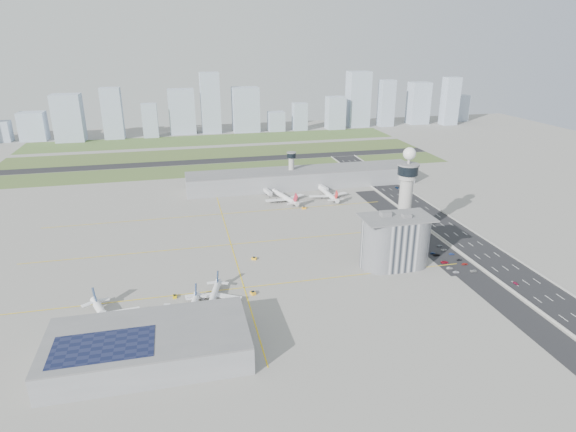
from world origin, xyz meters
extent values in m
plane|color=gray|center=(0.00, 0.00, 0.00)|extent=(1000.00, 1000.00, 0.00)
cube|color=#3C5528|center=(-20.00, 225.00, 0.04)|extent=(480.00, 50.00, 0.08)
cube|color=#4F652F|center=(-20.00, 300.00, 0.04)|extent=(480.00, 60.00, 0.08)
cube|color=#47602D|center=(-20.00, 380.00, 0.04)|extent=(480.00, 70.00, 0.08)
cube|color=black|center=(-20.00, 262.00, 0.06)|extent=(480.00, 22.00, 0.10)
cube|color=black|center=(115.00, 0.00, 0.05)|extent=(28.00, 500.00, 0.10)
cube|color=#9E9E99|center=(101.00, 0.00, 0.60)|extent=(0.60, 500.00, 1.20)
cube|color=#9E9E99|center=(129.00, 0.00, 0.60)|extent=(0.60, 500.00, 1.20)
cube|color=black|center=(90.00, -10.00, 0.04)|extent=(18.00, 260.00, 0.08)
cube|color=black|center=(88.00, -22.00, 0.05)|extent=(20.00, 44.00, 0.10)
cube|color=yellow|center=(-40.00, -30.00, 0.01)|extent=(260.00, 0.60, 0.01)
cube|color=yellow|center=(-40.00, 30.00, 0.01)|extent=(260.00, 0.60, 0.01)
cube|color=yellow|center=(-40.00, 90.00, 0.01)|extent=(260.00, 0.60, 0.01)
cube|color=yellow|center=(-40.00, 30.00, 0.01)|extent=(0.60, 260.00, 0.01)
cylinder|color=#ADAAA5|center=(72.00, 8.00, 24.00)|extent=(8.40, 8.40, 48.00)
cylinder|color=#ADAAA5|center=(72.00, 8.00, 46.00)|extent=(11.00, 11.00, 4.00)
cylinder|color=black|center=(72.00, 8.00, 50.00)|extent=(13.00, 13.00, 6.00)
cylinder|color=slate|center=(72.00, 8.00, 53.50)|extent=(14.00, 14.00, 1.00)
cylinder|color=#ADAAA5|center=(72.00, 8.00, 56.00)|extent=(1.60, 1.60, 5.00)
sphere|color=white|center=(72.00, 8.00, 60.50)|extent=(8.00, 8.00, 8.00)
cylinder|color=#ADAAA5|center=(30.00, 150.00, 14.00)|extent=(5.00, 5.00, 28.00)
cylinder|color=black|center=(30.00, 150.00, 29.00)|extent=(8.00, 8.00, 4.00)
cylinder|color=slate|center=(30.00, 150.00, 31.50)|extent=(8.60, 8.60, 0.80)
cube|color=#B2B2B7|center=(52.00, -22.00, 15.00)|extent=(18.00, 24.00, 30.00)
cylinder|color=#B2B2B7|center=(43.00, -22.00, 15.00)|extent=(24.00, 24.00, 30.00)
cylinder|color=#B2B2B7|center=(61.00, -22.00, 15.00)|extent=(24.00, 24.00, 30.00)
cube|color=slate|center=(52.00, -22.00, 30.40)|extent=(42.00, 24.00, 0.80)
cube|color=slate|center=(46.00, -19.00, 32.00)|extent=(6.00, 5.00, 3.00)
cube|color=slate|center=(57.00, -24.00, 31.70)|extent=(5.00, 4.00, 2.40)
cube|color=gray|center=(40.00, 148.00, 7.50)|extent=(210.00, 32.00, 15.00)
cube|color=slate|center=(40.00, 148.00, 15.40)|extent=(210.00, 32.00, 0.80)
cube|color=gray|center=(-88.00, -82.00, 6.00)|extent=(84.00, 42.00, 12.00)
cube|color=slate|center=(-88.00, -82.00, 12.40)|extent=(84.00, 42.00, 0.80)
cube|color=black|center=(-105.00, -88.00, 12.90)|extent=(40.00, 22.00, 0.20)
imported|color=silver|center=(83.10, -40.64, 0.63)|extent=(3.82, 1.86, 1.25)
imported|color=gray|center=(82.12, -35.35, 0.64)|extent=(3.90, 1.46, 1.27)
imported|color=#AD1229|center=(83.44, -27.36, 0.65)|extent=(4.80, 2.39, 1.31)
imported|color=black|center=(84.04, -16.78, 0.65)|extent=(4.71, 2.42, 1.31)
imported|color=navy|center=(82.94, -13.85, 0.58)|extent=(3.51, 1.59, 1.17)
imported|color=silver|center=(83.06, -4.03, 0.59)|extent=(3.66, 1.51, 1.18)
imported|color=#AEAEAE|center=(94.01, -41.65, 0.57)|extent=(4.13, 1.97, 1.14)
imported|color=maroon|center=(94.07, -32.23, 0.58)|extent=(4.09, 1.91, 1.15)
imported|color=black|center=(94.15, -26.26, 0.55)|extent=(3.29, 1.40, 1.11)
imported|color=navy|center=(93.99, -17.64, 0.57)|extent=(3.54, 1.39, 1.15)
imported|color=silver|center=(92.66, -10.90, 0.55)|extent=(4.04, 2.07, 1.09)
imported|color=gray|center=(93.26, -4.49, 0.57)|extent=(4.12, 2.22, 1.14)
imported|color=maroon|center=(108.12, -60.44, 0.55)|extent=(1.74, 3.39, 1.10)
imported|color=black|center=(114.13, 39.27, 0.65)|extent=(1.93, 4.10, 1.30)
imported|color=navy|center=(122.17, 121.23, 0.63)|extent=(2.70, 4.80, 1.26)
imported|color=gray|center=(107.25, 180.54, 0.58)|extent=(1.54, 3.48, 1.17)
cube|color=#9EADC1|center=(-291.25, 430.16, 13.39)|extent=(22.81, 18.25, 26.79)
cube|color=#9EADC1|center=(-252.58, 431.35, 18.47)|extent=(32.30, 25.84, 36.93)
cube|color=#9EADC1|center=(-204.47, 415.19, 30.18)|extent=(35.81, 28.65, 60.36)
cube|color=#9EADC1|center=(-150.11, 419.66, 33.44)|extent=(25.49, 20.39, 66.89)
cube|color=#9EADC1|center=(-102.68, 417.90, 22.60)|extent=(20.04, 16.03, 45.20)
cube|color=#9EADC1|center=(-59.44, 436.89, 30.61)|extent=(35.76, 28.61, 61.22)
cube|color=#9EADC1|center=(-19.42, 431.56, 41.69)|extent=(26.33, 21.06, 83.39)
cube|color=#9EADC1|center=(30.27, 432.32, 31.06)|extent=(36.96, 29.57, 62.11)
cube|color=#9EADC1|center=(73.27, 423.68, 13.87)|extent=(23.01, 18.41, 27.75)
cube|color=#9EADC1|center=(108.28, 423.34, 19.48)|extent=(20.22, 16.18, 38.97)
cube|color=#9EADC1|center=(162.17, 421.29, 23.44)|extent=(26.14, 20.92, 46.89)
cube|color=#9EADC1|center=(201.27, 433.27, 40.60)|extent=(32.26, 25.81, 81.20)
cube|color=#9EADC1|center=(244.74, 426.38, 34.37)|extent=(21.59, 17.28, 68.75)
cube|color=#9EADC1|center=(302.83, 435.54, 31.70)|extent=(30.25, 24.20, 63.40)
cube|color=#9EADC1|center=(345.49, 415.96, 35.78)|extent=(23.04, 18.43, 71.56)
cube|color=#9EADC1|center=(382.05, 443.29, 20.53)|extent=(22.64, 18.11, 41.06)
camera|label=1|loc=(-69.52, -262.79, 129.44)|focal=30.00mm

